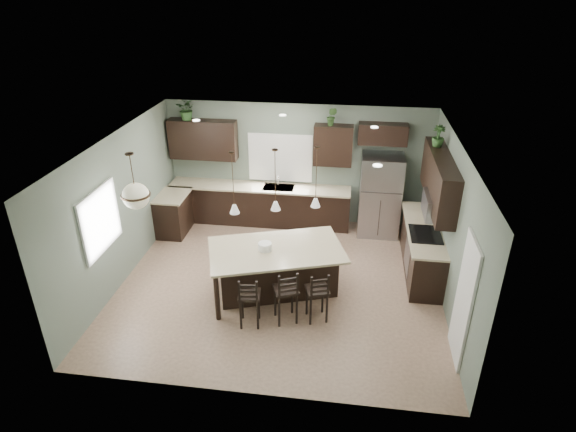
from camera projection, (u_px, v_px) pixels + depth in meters
The scene contains 33 objects.
ground at pixel (280, 283), 9.24m from camera, with size 6.00×6.00×0.00m, color #9E8466.
pantry_door at pixel (464, 301), 7.05m from camera, with size 0.04×0.82×2.04m, color white.
window_back at pixel (280, 158), 11.01m from camera, with size 1.35×0.02×1.00m, color white.
window_left at pixel (100, 221), 8.20m from camera, with size 0.02×1.10×1.00m, color white.
left_return_cabs at pixel (173, 214), 10.88m from camera, with size 0.60×0.90×0.90m, color black.
left_return_countertop at pixel (172, 195), 10.66m from camera, with size 0.66×0.96×0.04m, color beige.
back_lower_cabs at pixel (260, 205), 11.31m from camera, with size 4.20×0.60×0.90m, color black.
back_countertop at pixel (259, 187), 11.08m from camera, with size 4.20×0.66×0.04m, color beige.
sink_inset at pixel (279, 187), 11.02m from camera, with size 0.70×0.45×0.01m, color gray.
faucet at pixel (278, 182), 10.93m from camera, with size 0.02×0.02×0.28m, color silver.
back_upper_left at pixel (203, 140), 10.91m from camera, with size 1.55×0.34×0.90m, color black.
back_upper_right at pixel (333, 145), 10.55m from camera, with size 0.85×0.34×0.90m, color black.
fridge_header at pixel (383, 134), 10.29m from camera, with size 1.05×0.34×0.45m, color black.
right_lower_cabs at pixel (422, 250), 9.48m from camera, with size 0.60×2.35×0.90m, color black.
right_countertop at pixel (424, 229), 9.28m from camera, with size 0.66×2.35×0.04m, color beige.
cooktop at pixel (425, 234), 9.02m from camera, with size 0.58×0.75×0.02m, color black.
wall_oven_front at pixel (407, 256), 9.28m from camera, with size 0.01×0.72×0.60m, color gray.
right_upper_cabs at pixel (439, 180), 8.79m from camera, with size 0.34×2.35×0.90m, color black.
microwave at pixel (435, 205), 8.74m from camera, with size 0.40×0.75×0.40m, color gray.
refrigerator at pixel (380, 195), 10.65m from camera, with size 0.90×0.74×1.85m, color #999AA1.
kitchen_island at pixel (276, 271), 8.79m from camera, with size 2.36×1.34×0.92m, color black.
serving_dish at pixel (265, 247), 8.51m from camera, with size 0.24×0.24×0.14m, color white.
bar_stool_left at pixel (249, 300), 7.95m from camera, with size 0.36×0.36×0.97m, color black.
bar_stool_center at pixel (286, 295), 8.04m from camera, with size 0.38×0.38×1.03m, color black.
bar_stool_right at pixel (317, 295), 8.08m from camera, with size 0.36×0.36×0.97m, color black.
pendant_left at pixel (233, 183), 7.87m from camera, with size 0.17×0.17×1.10m, color white, non-canonical shape.
pendant_center at pixel (275, 180), 7.98m from camera, with size 0.17×0.17×1.10m, color silver, non-canonical shape.
pendant_right at pixel (316, 177), 8.10m from camera, with size 0.17×0.17×1.10m, color silver, non-canonical shape.
chandelier at pixel (134, 181), 7.78m from camera, with size 0.48×0.48×0.97m, color #F8F2CB, non-canonical shape.
plant_back_left at pixel (187, 109), 10.61m from camera, with size 0.43×0.37×0.48m, color #264A20.
plant_back_right at pixel (332, 116), 10.24m from camera, with size 0.22×0.18×0.40m, color #305324.
plant_right_wall at pixel (438, 136), 8.99m from camera, with size 0.23×0.23×0.40m, color #2F5726.
room_shell at pixel (279, 203), 8.48m from camera, with size 6.00×6.00×6.00m.
Camera 1 is at (1.20, -7.58, 5.31)m, focal length 30.00 mm.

